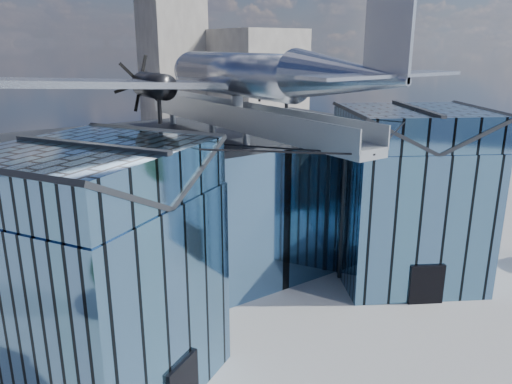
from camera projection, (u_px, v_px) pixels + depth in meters
ground_plane at (275, 313)px, 30.40m from camera, size 120.00×120.00×0.00m
museum at (223, 202)px, 33.39m from camera, size 32.88×24.50×17.60m
bg_towers at (61, 87)px, 67.97m from camera, size 77.00×24.50×26.00m
tree_side_e at (442, 157)px, 55.15m from camera, size 3.77×3.77×5.45m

